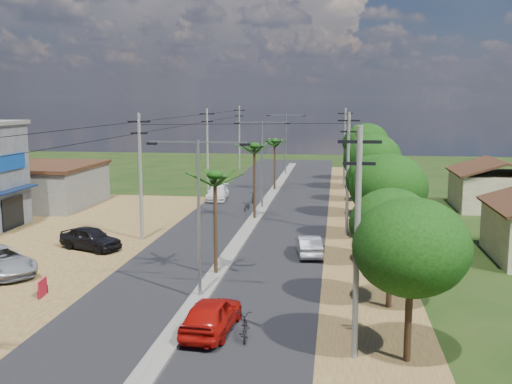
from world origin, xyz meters
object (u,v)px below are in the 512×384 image
car_silver_mid (309,246)px  moto_rider_east (244,328)px  car_parked_dark (90,239)px  roadside_sign (43,288)px  car_red_near (212,316)px  car_parked_silver (0,261)px  car_white_far (218,193)px

car_silver_mid → moto_rider_east: 14.02m
car_silver_mid → car_parked_dark: bearing=-7.3°
car_parked_dark → roadside_sign: size_ratio=4.07×
car_parked_dark → moto_rider_east: 18.33m
car_parked_dark → roadside_sign: (1.46, -9.46, -0.31)m
car_red_near → car_silver_mid: (3.50, 13.39, -0.11)m
car_silver_mid → car_parked_silver: (-17.29, -6.55, 0.11)m
car_silver_mid → moto_rider_east: (-2.01, -13.87, -0.18)m
car_red_near → roadside_sign: (-9.50, 3.52, -0.32)m
car_silver_mid → car_parked_dark: size_ratio=0.90×
car_white_far → car_parked_silver: car_parked_silver is taller
car_red_near → moto_rider_east: bearing=166.9°
car_parked_silver → car_parked_dark: car_parked_silver is taller
car_red_near → car_parked_dark: size_ratio=1.01×
car_parked_silver → car_silver_mid: bearing=-32.5°
car_parked_silver → roadside_sign: bearing=-91.0°
roadside_sign → car_parked_silver: bearing=134.5°
car_red_near → roadside_sign: car_red_near is taller
car_parked_dark → car_parked_silver: bearing=178.3°
car_red_near → car_white_far: bearing=-74.3°
car_white_far → car_parked_dark: size_ratio=1.06×
car_silver_mid → roadside_sign: bearing=28.2°
car_silver_mid → car_parked_silver: 18.49m
car_white_far → roadside_sign: (-3.00, -30.14, -0.24)m
car_red_near → car_parked_dark: 16.99m
car_silver_mid → car_parked_dark: car_parked_dark is taller
car_parked_silver → car_parked_dark: 6.76m
car_parked_dark → car_white_far: bearing=10.9°
car_parked_dark → moto_rider_east: bearing=-114.1°
car_red_near → roadside_sign: bearing=-15.6°
car_red_near → car_parked_silver: (-13.79, 6.84, 0.00)m
car_white_far → car_parked_silver: bearing=-109.4°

